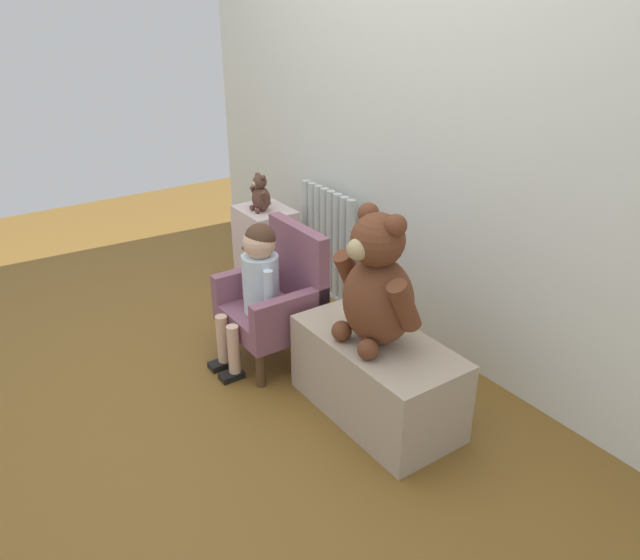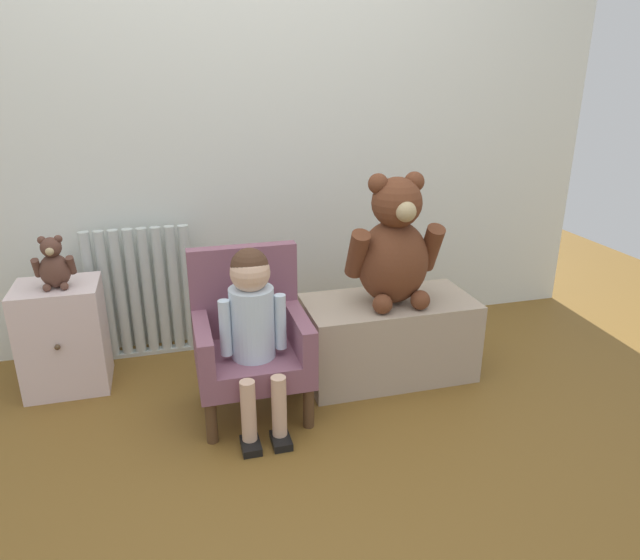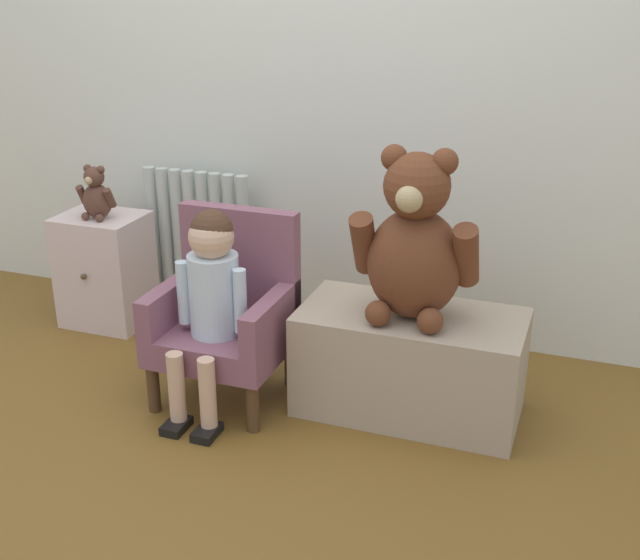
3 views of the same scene
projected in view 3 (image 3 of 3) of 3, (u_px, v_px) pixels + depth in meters
ground_plane at (170, 478)px, 2.41m from camera, size 6.00×6.00×0.00m
back_wall at (314, 30)px, 3.06m from camera, size 3.80×0.05×2.40m
radiator at (198, 244)px, 3.44m from camera, size 0.50×0.05×0.64m
small_dresser at (106, 270)px, 3.37m from camera, size 0.34×0.30×0.47m
child_armchair at (227, 313)px, 2.79m from camera, size 0.44×0.39×0.66m
child_figure at (210, 285)px, 2.64m from camera, size 0.25×0.35×0.71m
low_bench at (410, 363)px, 2.72m from camera, size 0.75×0.38×0.36m
large_teddy_bear at (415, 245)px, 2.54m from camera, size 0.41×0.29×0.56m
small_teddy_bear at (96, 195)px, 3.22m from camera, size 0.16×0.11×0.22m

